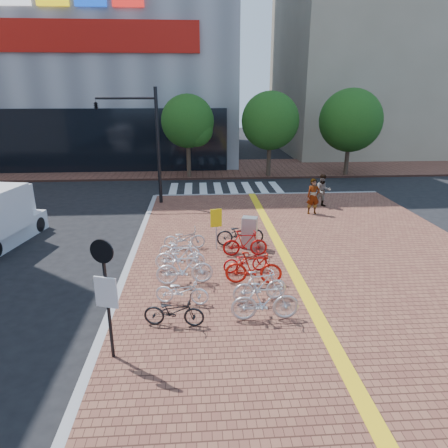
{
  "coord_description": "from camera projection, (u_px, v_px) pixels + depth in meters",
  "views": [
    {
      "loc": [
        -1.35,
        -12.13,
        6.32
      ],
      "look_at": [
        -0.36,
        2.76,
        1.3
      ],
      "focal_mm": 32.0,
      "sensor_mm": 36.0,
      "label": 1
    }
  ],
  "objects": [
    {
      "name": "pedestrian_a",
      "position": [
        313.0,
        196.0,
        20.68
      ],
      "size": [
        0.7,
        0.47,
        1.87
      ],
      "primitive_type": "imported",
      "rotation": [
        0.0,
        0.0,
        0.04
      ],
      "color": "gray",
      "rests_on": "sidewalk"
    },
    {
      "name": "bike_8",
      "position": [
        254.0,
        268.0,
        13.23
      ],
      "size": [
        1.95,
        0.76,
        1.14
      ],
      "primitive_type": "imported",
      "rotation": [
        0.0,
        0.0,
        1.45
      ],
      "color": "#B5170C",
      "rests_on": "sidewalk"
    },
    {
      "name": "street_trees",
      "position": [
        284.0,
        122.0,
        29.09
      ],
      "size": [
        16.2,
        4.6,
        6.35
      ],
      "color": "#38281E",
      "rests_on": "far_sidewalk"
    },
    {
      "name": "bike_2",
      "position": [
        185.0,
        268.0,
        13.2
      ],
      "size": [
        1.93,
        0.67,
        1.14
      ],
      "primitive_type": "imported",
      "rotation": [
        0.0,
        0.0,
        1.65
      ],
      "color": "white",
      "rests_on": "sidewalk"
    },
    {
      "name": "yellow_sign",
      "position": [
        216.0,
        222.0,
        15.93
      ],
      "size": [
        0.46,
        0.15,
        1.71
      ],
      "color": "#B7B7BC",
      "rests_on": "sidewalk"
    },
    {
      "name": "bike_1",
      "position": [
        182.0,
        291.0,
        12.01
      ],
      "size": [
        1.72,
        0.87,
        0.86
      ],
      "primitive_type": "imported",
      "rotation": [
        0.0,
        0.0,
        1.38
      ],
      "color": "white",
      "rests_on": "sidewalk"
    },
    {
      "name": "kerb_north",
      "position": [
        267.0,
        195.0,
        25.09
      ],
      "size": [
        14.0,
        0.25,
        0.15
      ],
      "primitive_type": "cube",
      "color": "gray",
      "rests_on": "ground"
    },
    {
      "name": "bike_9",
      "position": [
        245.0,
        261.0,
        14.15
      ],
      "size": [
        1.67,
        0.82,
        0.84
      ],
      "primitive_type": "imported",
      "rotation": [
        0.0,
        0.0,
        1.74
      ],
      "color": "#B60D0E",
      "rests_on": "sidewalk"
    },
    {
      "name": "bike_10",
      "position": [
        245.0,
        243.0,
        15.49
      ],
      "size": [
        1.75,
        0.54,
        1.05
      ],
      "primitive_type": "imported",
      "rotation": [
        0.0,
        0.0,
        1.54
      ],
      "color": "#A50E0B",
      "rests_on": "sidewalk"
    },
    {
      "name": "tactile_strip",
      "position": [
        352.0,
        380.0,
        8.92
      ],
      "size": [
        0.4,
        34.0,
        0.01
      ],
      "primitive_type": "cube",
      "color": "yellow",
      "rests_on": "sidewalk"
    },
    {
      "name": "bike_5",
      "position": [
        184.0,
        238.0,
        16.24
      ],
      "size": [
        1.7,
        0.65,
        0.88
      ],
      "primitive_type": "imported",
      "rotation": [
        0.0,
        0.0,
        1.61
      ],
      "color": "silver",
      "rests_on": "sidewalk"
    },
    {
      "name": "bike_3",
      "position": [
        180.0,
        257.0,
        14.2
      ],
      "size": [
        1.81,
        0.55,
        1.08
      ],
      "primitive_type": "imported",
      "rotation": [
        0.0,
        0.0,
        1.54
      ],
      "color": "white",
      "rests_on": "sidewalk"
    },
    {
      "name": "department_store",
      "position": [
        42.0,
        6.0,
        38.33
      ],
      "size": [
        36.0,
        24.27,
        28.0
      ],
      "color": "gray",
      "rests_on": "ground"
    },
    {
      "name": "bike_0",
      "position": [
        174.0,
        311.0,
        10.89
      ],
      "size": [
        1.73,
        0.8,
        0.88
      ],
      "primitive_type": "imported",
      "rotation": [
        0.0,
        0.0,
        1.44
      ],
      "color": "black",
      "rests_on": "sidewalk"
    },
    {
      "name": "far_sidewalk",
      "position": [
        214.0,
        169.0,
        33.41
      ],
      "size": [
        70.0,
        8.0,
        0.15
      ],
      "primitive_type": "cube",
      "color": "brown",
      "rests_on": "ground"
    },
    {
      "name": "bike_11",
      "position": [
        240.0,
        233.0,
        16.59
      ],
      "size": [
        2.04,
        0.86,
        1.04
      ],
      "primitive_type": "imported",
      "rotation": [
        0.0,
        0.0,
        1.66
      ],
      "color": "black",
      "rests_on": "sidewalk"
    },
    {
      "name": "building_beige",
      "position": [
        379.0,
        63.0,
        42.1
      ],
      "size": [
        20.0,
        18.0,
        18.0
      ],
      "primitive_type": "cube",
      "color": "gray",
      "rests_on": "ground"
    },
    {
      "name": "ground",
      "position": [
        240.0,
        286.0,
        13.57
      ],
      "size": [
        120.0,
        120.0,
        0.0
      ],
      "primitive_type": "plane",
      "color": "black",
      "rests_on": "ground"
    },
    {
      "name": "traffic_light_pole",
      "position": [
        130.0,
        125.0,
        21.59
      ],
      "size": [
        3.41,
        1.31,
        6.35
      ],
      "color": "black",
      "rests_on": "sidewalk"
    },
    {
      "name": "bike_4",
      "position": [
        179.0,
        249.0,
        15.2
      ],
      "size": [
        1.67,
        0.86,
        0.83
      ],
      "primitive_type": "imported",
      "rotation": [
        0.0,
        0.0,
        1.37
      ],
      "color": "white",
      "rests_on": "sidewalk"
    },
    {
      "name": "bike_6",
      "position": [
        265.0,
        301.0,
        11.12
      ],
      "size": [
        1.93,
        0.55,
        1.16
      ],
      "primitive_type": "imported",
      "rotation": [
        0.0,
        0.0,
        1.57
      ],
      "color": "#BCBCC1",
      "rests_on": "sidewalk"
    },
    {
      "name": "notice_sign",
      "position": [
        106.0,
        286.0,
        9.09
      ],
      "size": [
        0.55,
        0.22,
        3.08
      ],
      "color": "black",
      "rests_on": "sidewalk"
    },
    {
      "name": "pedestrian_b",
      "position": [
        323.0,
        191.0,
        21.99
      ],
      "size": [
        0.89,
        0.7,
        1.81
      ],
      "primitive_type": "imported",
      "rotation": [
        0.0,
        0.0,
        -0.02
      ],
      "color": "#505465",
      "rests_on": "sidewalk"
    },
    {
      "name": "bike_7",
      "position": [
        260.0,
        286.0,
        12.13
      ],
      "size": [
        1.78,
        0.79,
        1.03
      ],
      "primitive_type": "imported",
      "rotation": [
        0.0,
        0.0,
        1.76
      ],
      "color": "silver",
      "rests_on": "sidewalk"
    },
    {
      "name": "kerb_west",
      "position": [
        79.0,
        396.0,
        8.57
      ],
      "size": [
        0.25,
        34.0,
        0.15
      ],
      "primitive_type": "cube",
      "color": "gray",
      "rests_on": "ground"
    },
    {
      "name": "crosswalk",
      "position": [
        226.0,
        189.0,
        26.84
      ],
      "size": [
        7.5,
        4.0,
        0.01
      ],
      "color": "silver",
      "rests_on": "ground"
    },
    {
      "name": "utility_box",
      "position": [
        249.0,
        233.0,
        16.25
      ],
      "size": [
        0.7,
        0.59,
        1.31
      ],
      "primitive_type": "cube",
      "rotation": [
        0.0,
        0.0,
        -0.29
      ],
      "color": "#A5A5AA",
      "rests_on": "sidewalk"
    },
    {
      "name": "sidewalk",
      "position": [
        395.0,
        381.0,
        9.01
      ],
      "size": [
        14.0,
        34.0,
        0.15
      ],
      "primitive_type": "cube",
      "color": "brown",
      "rests_on": "ground"
    }
  ]
}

